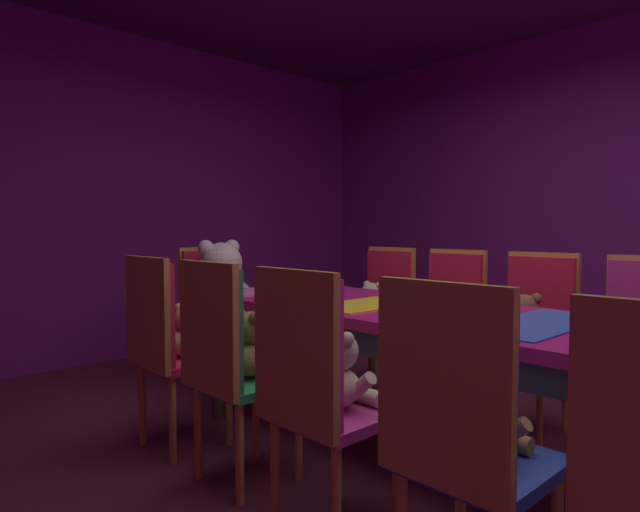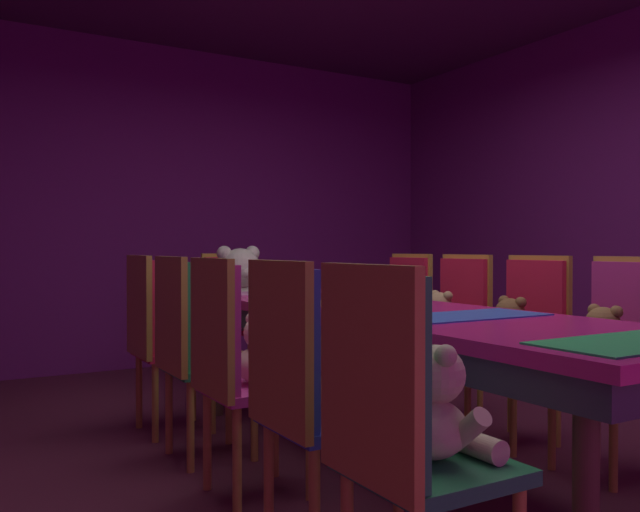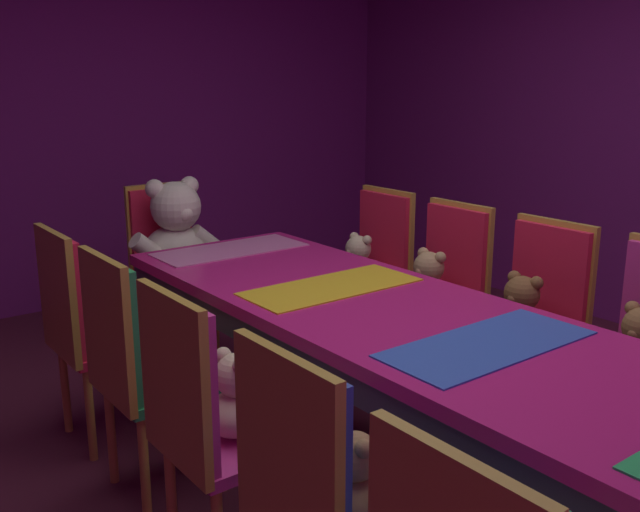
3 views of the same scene
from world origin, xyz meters
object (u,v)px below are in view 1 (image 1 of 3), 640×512
object	(u,v)px
teddy_left_3	(252,348)
chair_right_4	(384,302)
chair_left_4	(162,334)
teddy_right_3	(437,314)
chair_left_2	(311,378)
teddy_left_4	(188,334)
teddy_right_1	(635,341)
throne_chair	(210,301)
teddy_right_2	(524,326)
banquet_table	(449,330)
teddy_left_1	(484,418)
chair_right_2	(536,322)
teddy_right_4	(371,306)
chair_left_1	(457,421)
teddy_left_2	(340,374)
chair_left_3	(224,352)
king_teddy_bear	(223,287)
chair_right_3	(450,311)

from	to	relation	value
teddy_left_3	chair_right_4	xyz separation A→B (m)	(1.56, 0.53, 0.01)
chair_left_4	teddy_right_3	distance (m)	1.65
chair_left_2	teddy_left_4	distance (m)	1.11
teddy_right_1	throne_chair	distance (m)	2.67
teddy_right_2	banquet_table	bearing A→B (deg)	-1.23
teddy_left_1	chair_right_2	xyz separation A→B (m)	(1.55, 0.56, 0.03)
teddy_right_2	teddy_right_3	xyz separation A→B (m)	(0.00, 0.56, -0.00)
banquet_table	teddy_right_4	size ratio (longest dim) A/B	9.49
chair_left_2	teddy_left_4	bearing A→B (deg)	82.36
chair_left_2	teddy_right_4	world-z (taller)	chair_left_2
banquet_table	teddy_right_4	bearing A→B (deg)	56.70
teddy_right_1	teddy_right_2	distance (m)	0.54
teddy_right_3	chair_left_1	bearing A→B (deg)	35.87
chair_left_1	teddy_left_3	xyz separation A→B (m)	(0.15, 1.15, -0.01)
banquet_table	teddy_left_2	bearing A→B (deg)	179.26
chair_left_1	teddy_right_4	distance (m)	2.30
teddy_left_2	throne_chair	size ratio (longest dim) A/B	0.31
chair_left_3	teddy_right_1	bearing A→B (deg)	-35.94
throne_chair	king_teddy_bear	distance (m)	0.20
chair_left_2	teddy_right_3	xyz separation A→B (m)	(1.56, 0.54, -0.00)
teddy_left_4	teddy_right_3	xyz separation A→B (m)	(1.41, -0.57, 0.02)
teddy_left_2	chair_right_3	size ratio (longest dim) A/B	0.31
teddy_left_1	throne_chair	xyz separation A→B (m)	(0.70, 2.59, 0.03)
teddy_left_2	banquet_table	bearing A→B (deg)	-0.74
teddy_right_1	king_teddy_bear	distance (m)	2.52
banquet_table	chair_left_1	distance (m)	1.02
chair_left_4	teddy_right_2	xyz separation A→B (m)	(1.55, -1.13, -0.00)
chair_right_3	chair_right_4	size ratio (longest dim) A/B	1.00
chair_left_4	teddy_left_1	bearing A→B (deg)	-85.18
chair_left_4	chair_right_2	size ratio (longest dim) A/B	1.00
chair_left_4	teddy_right_4	world-z (taller)	chair_left_4
banquet_table	chair_right_4	size ratio (longest dim) A/B	2.99
teddy_right_2	teddy_right_4	distance (m)	1.12
teddy_right_2	king_teddy_bear	bearing A→B (deg)	-69.26
teddy_right_1	chair_right_4	world-z (taller)	chair_right_4
teddy_left_4	king_teddy_bear	world-z (taller)	king_teddy_bear
chair_left_2	chair_left_3	bearing A→B (deg)	89.00
chair_left_1	teddy_right_1	bearing A→B (deg)	0.64
teddy_left_4	chair_right_3	world-z (taller)	chair_right_3
teddy_left_1	teddy_left_3	distance (m)	1.15
chair_right_2	teddy_right_3	size ratio (longest dim) A/B	2.99
chair_right_2	teddy_right_4	size ratio (longest dim) A/B	3.18
chair_right_2	chair_right_4	world-z (taller)	same
chair_left_3	banquet_table	bearing A→B (deg)	-34.23
teddy_right_2	king_teddy_bear	distance (m)	2.00
chair_left_1	teddy_left_2	world-z (taller)	chair_left_1
chair_left_1	teddy_left_1	xyz separation A→B (m)	(0.14, -0.00, -0.03)
teddy_left_4	teddy_right_2	size ratio (longest dim) A/B	0.88
teddy_left_4	chair_left_3	bearing A→B (deg)	-104.30
teddy_left_2	teddy_right_4	xyz separation A→B (m)	(1.43, 1.09, -0.00)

